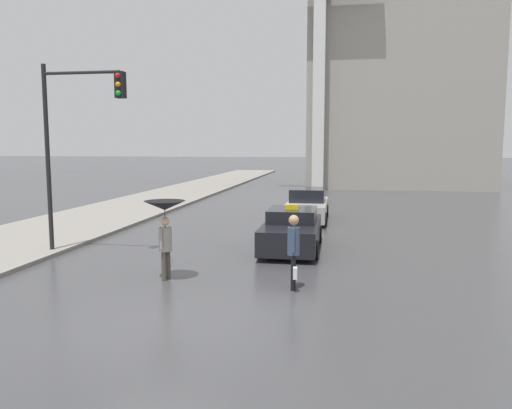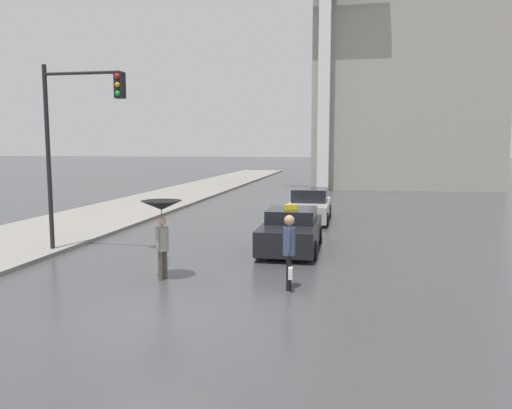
# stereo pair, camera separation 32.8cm
# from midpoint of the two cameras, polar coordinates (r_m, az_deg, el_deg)

# --- Properties ---
(ground_plane) EXTENTS (300.00, 300.00, 0.00)m
(ground_plane) POSITION_cam_midpoint_polar(r_m,az_deg,el_deg) (10.40, -11.31, -13.09)
(ground_plane) COLOR #424244
(taxi) EXTENTS (1.91, 4.39, 1.54)m
(taxi) POSITION_cam_midpoint_polar(r_m,az_deg,el_deg) (16.93, 4.60, -2.99)
(taxi) COLOR black
(taxi) RESTS_ON ground_plane
(sedan_red) EXTENTS (1.91, 4.79, 1.50)m
(sedan_red) POSITION_cam_midpoint_polar(r_m,az_deg,el_deg) (23.62, 6.53, -0.18)
(sedan_red) COLOR #B7B2AD
(sedan_red) RESTS_ON ground_plane
(pedestrian_with_umbrella) EXTENTS (1.07, 1.07, 2.09)m
(pedestrian_with_umbrella) POSITION_cam_midpoint_polar(r_m,az_deg,el_deg) (13.15, -10.02, -1.36)
(pedestrian_with_umbrella) COLOR #4C473D
(pedestrian_with_umbrella) RESTS_ON ground_plane
(pedestrian_man) EXTENTS (0.32, 0.58, 1.84)m
(pedestrian_man) POSITION_cam_midpoint_polar(r_m,az_deg,el_deg) (12.17, 4.58, -4.81)
(pedestrian_man) COLOR black
(pedestrian_man) RESTS_ON ground_plane
(traffic_light) EXTENTS (2.77, 0.38, 6.07)m
(traffic_light) POSITION_cam_midpoint_polar(r_m,az_deg,el_deg) (16.96, -19.38, 8.50)
(traffic_light) COLOR black
(traffic_light) RESTS_ON ground_plane
(monument_cross) EXTENTS (9.36, 0.90, 21.28)m
(monument_cross) POSITION_cam_midpoint_polar(r_m,az_deg,el_deg) (40.40, 8.13, 18.89)
(monument_cross) COLOR white
(monument_cross) RESTS_ON ground_plane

